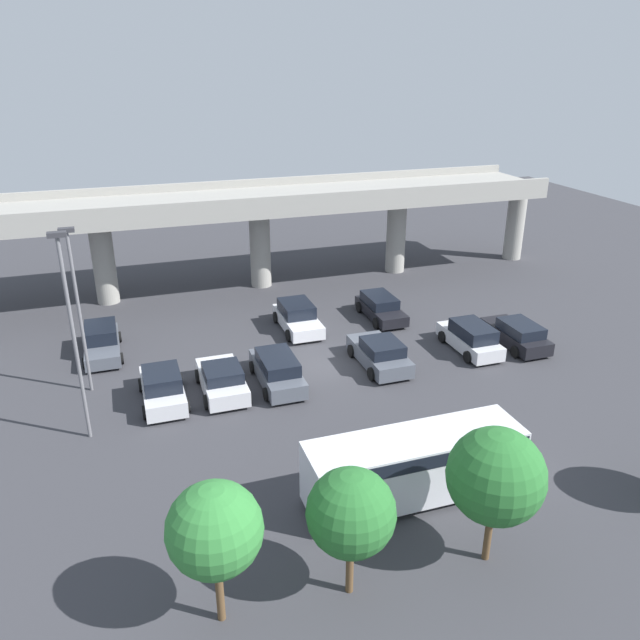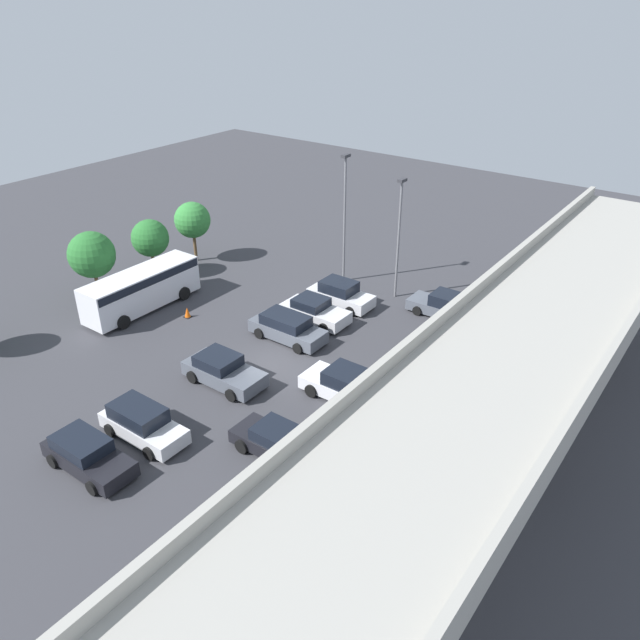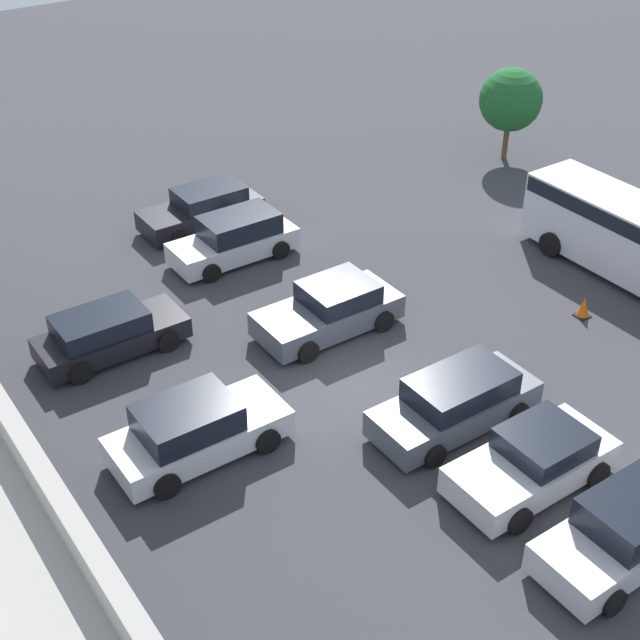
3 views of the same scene
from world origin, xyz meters
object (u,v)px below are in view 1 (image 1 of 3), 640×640
object	(u,v)px
parked_car_5	(380,354)
shuttle_bus	(415,462)
parked_car_4	(297,317)
lamp_post_mid_lot	(77,300)
parked_car_7	(471,338)
lamp_post_near_aisle	(72,325)
tree_front_centre	(351,513)
parked_car_6	(381,307)
parked_car_3	(277,370)
traffic_cone	(359,447)
parked_car_1	(163,387)
tree_front_right	(496,476)
parked_car_0	(102,342)
parked_car_8	(517,334)
tree_front_left	(215,530)
parked_car_2	(222,380)

from	to	relation	value
parked_car_5	shuttle_bus	xyz separation A→B (m)	(-3.18, -10.37, 0.84)
parked_car_4	lamp_post_mid_lot	world-z (taller)	lamp_post_mid_lot
parked_car_7	shuttle_bus	xyz separation A→B (m)	(-8.79, -10.53, 0.78)
lamp_post_near_aisle	tree_front_centre	bearing A→B (deg)	-56.58
parked_car_6	lamp_post_near_aisle	distance (m)	19.93
parked_car_3	traffic_cone	world-z (taller)	parked_car_3
parked_car_3	lamp_post_mid_lot	distance (m)	10.11
parked_car_1	shuttle_bus	size ratio (longest dim) A/B	0.54
lamp_post_mid_lot	tree_front_right	size ratio (longest dim) A/B	1.71
parked_car_4	traffic_cone	bearing A→B (deg)	-5.60
tree_front_centre	parked_car_0	bearing A→B (deg)	109.15
parked_car_3	parked_car_7	world-z (taller)	parked_car_7
parked_car_6	parked_car_8	world-z (taller)	parked_car_8
parked_car_4	tree_front_left	size ratio (longest dim) A/B	1.00
parked_car_0	parked_car_6	distance (m)	16.81
parked_car_1	parked_car_6	xyz separation A→B (m)	(14.12, 6.38, -0.07)
parked_car_2	traffic_cone	xyz separation A→B (m)	(4.46, -6.95, -0.39)
parked_car_8	tree_front_right	world-z (taller)	tree_front_right
parked_car_0	shuttle_bus	distance (m)	19.95
parked_car_4	parked_car_7	xyz separation A→B (m)	(8.34, -6.02, 0.02)
parked_car_4	tree_front_right	bearing A→B (deg)	1.26
parked_car_0	parked_car_4	bearing A→B (deg)	89.24
parked_car_3	tree_front_right	distance (m)	14.44
parked_car_6	parked_car_8	xyz separation A→B (m)	(5.70, -6.31, 0.01)
lamp_post_mid_lot	tree_front_left	xyz separation A→B (m)	(3.67, -15.74, -1.53)
traffic_cone	parked_car_1	bearing A→B (deg)	136.36
parked_car_4	lamp_post_near_aisle	bearing A→B (deg)	-55.00
parked_car_7	lamp_post_mid_lot	distance (m)	20.76
parked_car_8	lamp_post_mid_lot	xyz separation A→B (m)	(-23.13, 2.25, 4.10)
parked_car_4	parked_car_8	size ratio (longest dim) A/B	1.02
lamp_post_near_aisle	lamp_post_mid_lot	xyz separation A→B (m)	(0.05, 4.36, -0.46)
parked_car_7	lamp_post_near_aisle	distance (m)	20.94
tree_front_centre	lamp_post_mid_lot	bearing A→B (deg)	115.48
parked_car_6	lamp_post_mid_lot	size ratio (longest dim) A/B	0.55
lamp_post_near_aisle	tree_front_centre	world-z (taller)	lamp_post_near_aisle
parked_car_5	parked_car_2	bearing A→B (deg)	91.31
tree_front_left	tree_front_centre	xyz separation A→B (m)	(3.94, -0.22, -0.29)
parked_car_5	parked_car_7	world-z (taller)	parked_car_7
parked_car_6	parked_car_8	distance (m)	8.50
parked_car_2	parked_car_4	world-z (taller)	parked_car_4
parked_car_2	parked_car_6	distance (m)	12.96
parked_car_7	parked_car_8	size ratio (longest dim) A/B	0.99
parked_car_4	tree_front_centre	size ratio (longest dim) A/B	1.08
parked_car_6	parked_car_7	bearing A→B (deg)	25.14
shuttle_bus	tree_front_centre	xyz separation A→B (m)	(-3.87, -3.43, 1.43)
parked_car_3	tree_front_left	xyz separation A→B (m)	(-5.30, -13.43, 2.52)
tree_front_left	traffic_cone	world-z (taller)	tree_front_left
parked_car_2	parked_car_6	xyz separation A→B (m)	(11.27, 6.41, -0.01)
parked_car_4	lamp_post_mid_lot	size ratio (longest dim) A/B	0.57
parked_car_0	lamp_post_near_aisle	xyz separation A→B (m)	(-0.66, -8.53, 4.55)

